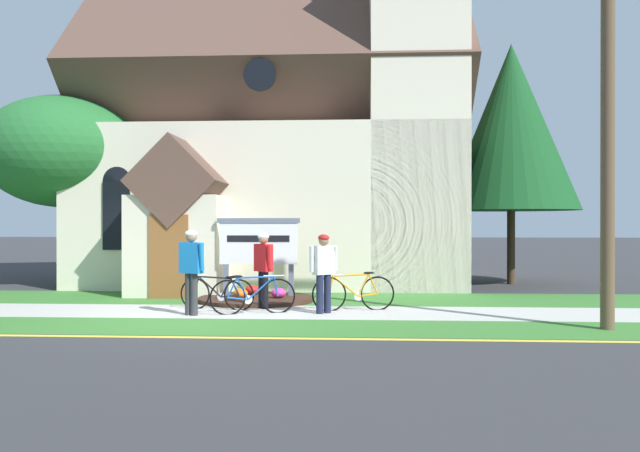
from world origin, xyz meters
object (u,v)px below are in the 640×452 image
Objects in this scene: roadside_conifer at (511,127)px; yard_deciduous_tree at (63,152)px; bicycle_red at (354,293)px; cyclist_in_red_jersey at (324,267)px; church_sign at (258,245)px; bicycle_silver at (253,295)px; bicycle_orange at (217,293)px; utility_pole at (602,52)px; cyclist_in_white_jersey at (263,265)px; cyclist_in_orange_jersey at (191,265)px.

yard_deciduous_tree is at bearing -174.38° from roadside_conifer.
bicycle_red is 10.71m from yard_deciduous_tree.
bicycle_red is at bearing 39.28° from cyclist_in_red_jersey.
church_sign is 2.69m from bicycle_silver.
roadside_conifer is at bearing 31.71° from church_sign.
yard_deciduous_tree is (-6.67, 5.61, 3.63)m from bicycle_silver.
bicycle_silver is (0.27, -2.50, -0.97)m from church_sign.
bicycle_orange is 0.95× the size of bicycle_red.
utility_pole is (7.38, -2.16, 4.56)m from bicycle_orange.
roadside_conifer reaches higher than yard_deciduous_tree.
bicycle_silver is at bearing -83.86° from church_sign.
cyclist_in_red_jersey is at bearing -33.97° from yard_deciduous_tree.
bicycle_red is at bearing -4.46° from cyclist_in_white_jersey.
church_sign reaches higher than bicycle_red.
bicycle_orange is at bearing -170.13° from cyclist_in_white_jersey.
utility_pole reaches higher than cyclist_in_white_jersey.
church_sign is at bearing 141.67° from bicycle_red.
bicycle_orange is at bearing 70.69° from cyclist_in_orange_jersey.
cyclist_in_orange_jersey is at bearing -108.48° from church_sign.
cyclist_in_red_jersey is at bearing 9.26° from cyclist_in_orange_jersey.
cyclist_in_white_jersey is at bearing 175.54° from bicycle_red.
yard_deciduous_tree is at bearing 146.03° from cyclist_in_red_jersey.
church_sign is 1.17× the size of cyclist_in_orange_jersey.
cyclist_in_red_jersey is 0.22× the size of roadside_conifer.
bicycle_silver is at bearing -163.18° from bicycle_red.
utility_pole is (4.40, -2.18, 4.54)m from bicycle_red.
bicycle_silver is 9.44m from yard_deciduous_tree.
bicycle_orange is (-0.61, -1.88, -0.99)m from church_sign.
bicycle_silver is at bearing 14.59° from cyclist_in_orange_jersey.
roadside_conifer is (5.46, 6.82, 3.89)m from cyclist_in_red_jersey.
cyclist_in_red_jersey is (2.35, -0.49, 0.60)m from bicycle_orange.
yard_deciduous_tree is (-8.14, 5.48, 3.05)m from cyclist_in_red_jersey.
bicycle_red is 0.31× the size of yard_deciduous_tree.
utility_pole is at bearing -20.08° from cyclist_in_white_jersey.
yard_deciduous_tree reaches higher than cyclist_in_orange_jersey.
cyclist_in_white_jersey reaches higher than cyclist_in_red_jersey.
church_sign is 1.79m from cyclist_in_white_jersey.
roadside_conifer reaches higher than church_sign.
cyclist_in_white_jersey is 0.29× the size of yard_deciduous_tree.
church_sign is at bearing -148.29° from roadside_conifer.
cyclist_in_red_jersey reaches higher than bicycle_red.
utility_pole reaches higher than bicycle_silver.
cyclist_in_white_jersey is (0.11, 0.79, 0.59)m from bicycle_silver.
cyclist_in_orange_jersey reaches higher than cyclist_in_white_jersey.
bicycle_red is at bearing 16.82° from bicycle_silver.
bicycle_silver is at bearing 166.59° from utility_pole.
utility_pole is at bearing -9.10° from cyclist_in_orange_jersey.
bicycle_orange is 11.01m from roadside_conifer.
church_sign is 7.60m from yard_deciduous_tree.
bicycle_silver is (-2.09, -0.63, -0.00)m from bicycle_red.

